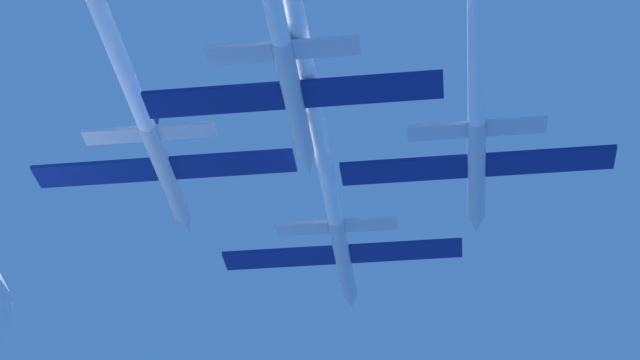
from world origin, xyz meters
name	(u,v)px	position (x,y,z in m)	size (l,w,h in m)	color
jet_lead	(322,148)	(0.81, -15.18, 0.03)	(20.30, 59.65, 3.36)	silver
jet_left_wing	(111,38)	(-11.65, -28.00, 0.83)	(20.30, 58.86, 3.36)	silver
jet_right_wing	(477,42)	(12.11, -26.28, -0.42)	(20.30, 56.01, 3.36)	silver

